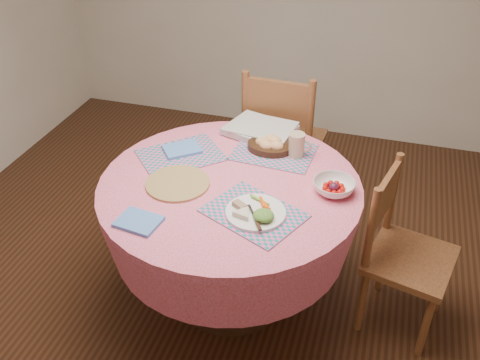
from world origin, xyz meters
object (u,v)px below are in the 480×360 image
object	(u,v)px
wicker_trivet	(178,183)
bread_bowl	(270,145)
chair_back	(282,140)
fruit_bowl	(334,187)
latte_mug	(297,145)
dining_table	(230,216)
dinner_plate	(257,212)
chair_right	(401,250)

from	to	relation	value
wicker_trivet	bread_bowl	distance (m)	0.54
chair_back	fruit_bowl	xyz separation A→B (m)	(0.41, -0.78, 0.25)
latte_mug	dining_table	bearing A→B (deg)	-127.38
chair_back	wicker_trivet	world-z (taller)	chair_back
dinner_plate	fruit_bowl	xyz separation A→B (m)	(0.29, 0.27, 0.01)
bread_bowl	fruit_bowl	size ratio (longest dim) A/B	1.11
wicker_trivet	fruit_bowl	xyz separation A→B (m)	(0.71, 0.15, 0.02)
wicker_trivet	fruit_bowl	distance (m)	0.72
chair_back	latte_mug	world-z (taller)	chair_back
dining_table	wicker_trivet	xyz separation A→B (m)	(-0.23, -0.08, 0.20)
chair_right	wicker_trivet	distance (m)	1.12
fruit_bowl	wicker_trivet	bearing A→B (deg)	-168.37
dinner_plate	latte_mug	size ratio (longest dim) A/B	2.14
bread_bowl	fruit_bowl	xyz separation A→B (m)	(0.37, -0.27, -0.01)
latte_mug	wicker_trivet	bearing A→B (deg)	-140.07
wicker_trivet	fruit_bowl	size ratio (longest dim) A/B	1.45
dining_table	dinner_plate	distance (m)	0.35
wicker_trivet	bread_bowl	xyz separation A→B (m)	(0.34, 0.42, 0.03)
latte_mug	dinner_plate	bearing A→B (deg)	-96.94
chair_right	latte_mug	distance (m)	0.72
chair_back	dinner_plate	bearing A→B (deg)	99.18
chair_back	latte_mug	bearing A→B (deg)	112.14
chair_back	latte_mug	distance (m)	0.63
dining_table	latte_mug	distance (m)	0.49
chair_right	fruit_bowl	world-z (taller)	chair_right
dinner_plate	fruit_bowl	distance (m)	0.40
dining_table	fruit_bowl	world-z (taller)	fruit_bowl
wicker_trivet	bread_bowl	bearing A→B (deg)	50.99
chair_back	fruit_bowl	bearing A→B (deg)	120.37
wicker_trivet	latte_mug	distance (m)	0.63
bread_bowl	latte_mug	distance (m)	0.15
chair_right	wicker_trivet	xyz separation A→B (m)	(-1.06, -0.19, 0.30)
chair_right	chair_back	world-z (taller)	chair_back
chair_back	wicker_trivet	bearing A→B (deg)	74.83
dining_table	dinner_plate	world-z (taller)	dinner_plate
dining_table	latte_mug	size ratio (longest dim) A/B	10.15
bread_bowl	fruit_bowl	bearing A→B (deg)	-36.54
wicker_trivet	dinner_plate	distance (m)	0.44
dining_table	bread_bowl	size ratio (longest dim) A/B	5.39
dinner_plate	bread_bowl	size ratio (longest dim) A/B	1.14
dining_table	dinner_plate	xyz separation A→B (m)	(0.19, -0.20, 0.22)
fruit_bowl	chair_back	bearing A→B (deg)	117.73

